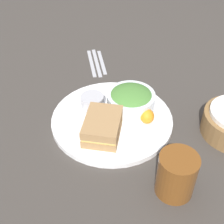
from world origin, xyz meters
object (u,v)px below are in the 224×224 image
at_px(drink_glass, 176,175).
at_px(sandwich, 103,126).
at_px(knife, 97,62).
at_px(spoon, 102,62).
at_px(fork, 92,63).
at_px(salad_bowl, 131,100).
at_px(dressing_cup, 92,102).
at_px(plate, 112,120).

bearing_deg(drink_glass, sandwich, -125.38).
distance_m(drink_glass, knife, 0.56).
bearing_deg(drink_glass, spoon, -152.01).
bearing_deg(fork, salad_bowl, -164.50).
bearing_deg(spoon, drink_glass, -172.00).
bearing_deg(salad_bowl, knife, -148.07).
distance_m(sandwich, fork, 0.36).
height_order(dressing_cup, spoon, dressing_cup).
distance_m(dressing_cup, spoon, 0.26).
distance_m(plate, fork, 0.30).
relative_size(plate, salad_bowl, 2.48).
relative_size(sandwich, knife, 0.68).
bearing_deg(spoon, salad_bowl, -171.69).
height_order(drink_glass, knife, drink_glass).
height_order(salad_bowl, fork, salad_bowl).
height_order(sandwich, drink_glass, drink_glass).
height_order(dressing_cup, drink_glass, drink_glass).
bearing_deg(salad_bowl, dressing_cup, -83.98).
distance_m(salad_bowl, spoon, 0.28).
bearing_deg(salad_bowl, drink_glass, 27.68).
bearing_deg(drink_glass, dressing_cup, -134.66).
distance_m(fork, knife, 0.02).
height_order(salad_bowl, dressing_cup, salad_bowl).
distance_m(dressing_cup, knife, 0.25).
xyz_separation_m(sandwich, salad_bowl, (-0.11, 0.06, 0.01)).
xyz_separation_m(plate, salad_bowl, (-0.05, 0.04, 0.04)).
distance_m(plate, sandwich, 0.07).
xyz_separation_m(fork, knife, (-0.01, 0.02, 0.00)).
bearing_deg(spoon, sandwich, 171.82).
bearing_deg(sandwich, salad_bowl, 152.78).
bearing_deg(salad_bowl, sandwich, -27.22).
bearing_deg(knife, spoon, -90.00).
distance_m(salad_bowl, drink_glass, 0.27).
bearing_deg(fork, spoon, -90.00).
distance_m(sandwich, drink_glass, 0.23).
xyz_separation_m(sandwich, fork, (-0.34, -0.11, -0.04)).
distance_m(salad_bowl, knife, 0.28).
height_order(plate, spoon, plate).
bearing_deg(fork, drink_glass, -168.32).
relative_size(sandwich, fork, 0.71).
height_order(drink_glass, spoon, drink_glass).
bearing_deg(salad_bowl, fork, -144.52).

